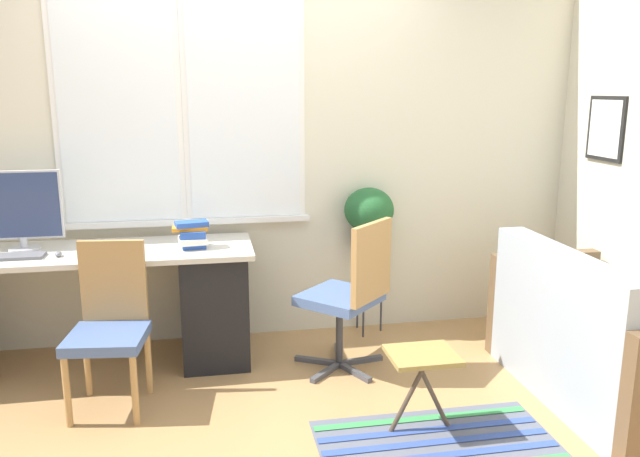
# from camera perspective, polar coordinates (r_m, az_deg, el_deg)

# --- Properties ---
(ground_plane) EXTENTS (14.00, 14.00, 0.00)m
(ground_plane) POSITION_cam_1_polar(r_m,az_deg,el_deg) (3.89, -6.06, -13.21)
(ground_plane) COLOR tan
(wall_back_with_window) EXTENTS (9.00, 0.12, 2.70)m
(wall_back_with_window) POSITION_cam_1_polar(r_m,az_deg,el_deg) (4.20, -7.51, 8.02)
(wall_back_with_window) COLOR beige
(wall_back_with_window) RESTS_ON ground_plane
(wall_right_with_picture) EXTENTS (0.08, 9.00, 2.70)m
(wall_right_with_picture) POSITION_cam_1_polar(r_m,az_deg,el_deg) (4.36, 26.24, 6.88)
(wall_right_with_picture) COLOR beige
(wall_right_with_picture) RESTS_ON ground_plane
(desk) EXTENTS (2.11, 0.62, 0.75)m
(desk) POSITION_cam_1_polar(r_m,az_deg,el_deg) (4.09, -21.15, -6.60)
(desk) COLOR beige
(desk) RESTS_ON ground_plane
(monitor) EXTENTS (0.47, 0.18, 0.48)m
(monitor) POSITION_cam_1_polar(r_m,az_deg,el_deg) (4.09, -25.70, 1.59)
(monitor) COLOR silver
(monitor) RESTS_ON desk
(keyboard) EXTENTS (0.36, 0.14, 0.02)m
(keyboard) POSITION_cam_1_polar(r_m,az_deg,el_deg) (3.97, -26.44, -2.31)
(keyboard) COLOR slate
(keyboard) RESTS_ON desk
(mouse) EXTENTS (0.04, 0.06, 0.03)m
(mouse) POSITION_cam_1_polar(r_m,az_deg,el_deg) (3.89, -22.80, -2.17)
(mouse) COLOR slate
(mouse) RESTS_ON desk
(book_stack) EXTENTS (0.22, 0.18, 0.16)m
(book_stack) POSITION_cam_1_polar(r_m,az_deg,el_deg) (3.85, -11.59, -0.55)
(book_stack) COLOR #2851B2
(book_stack) RESTS_ON desk
(desk_chair_wooden) EXTENTS (0.44, 0.45, 0.89)m
(desk_chair_wooden) POSITION_cam_1_polar(r_m,az_deg,el_deg) (3.56, -18.70, -8.22)
(desk_chair_wooden) COLOR #B2844C
(desk_chair_wooden) RESTS_ON ground_plane
(office_chair_swivel) EXTENTS (0.60, 0.60, 0.94)m
(office_chair_swivel) POSITION_cam_1_polar(r_m,az_deg,el_deg) (3.77, 2.77, -5.90)
(office_chair_swivel) COLOR #47474C
(office_chair_swivel) RESTS_ON ground_plane
(couch_loveseat) EXTENTS (0.72, 1.42, 0.85)m
(couch_loveseat) POSITION_cam_1_polar(r_m,az_deg,el_deg) (3.83, 24.03, -9.85)
(couch_loveseat) COLOR #9EA8B2
(couch_loveseat) RESTS_ON ground_plane
(plant_stand) EXTENTS (0.24, 0.24, 0.61)m
(plant_stand) POSITION_cam_1_polar(r_m,az_deg,el_deg) (4.34, 4.42, -2.90)
(plant_stand) COLOR #333338
(plant_stand) RESTS_ON ground_plane
(potted_plant) EXTENTS (0.34, 0.34, 0.43)m
(potted_plant) POSITION_cam_1_polar(r_m,az_deg,el_deg) (4.27, 4.50, 1.28)
(potted_plant) COLOR #514C47
(potted_plant) RESTS_ON plant_stand
(floor_rug_striped) EXTENTS (1.17, 0.62, 0.01)m
(floor_rug_striped) POSITION_cam_1_polar(r_m,az_deg,el_deg) (3.27, 10.65, -18.67)
(floor_rug_striped) COLOR #565B6B
(floor_rug_striped) RESTS_ON ground_plane
(folding_stool) EXTENTS (0.34, 0.28, 0.42)m
(folding_stool) POSITION_cam_1_polar(r_m,az_deg,el_deg) (3.20, 9.31, -11.98)
(folding_stool) COLOR olive
(folding_stool) RESTS_ON ground_plane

